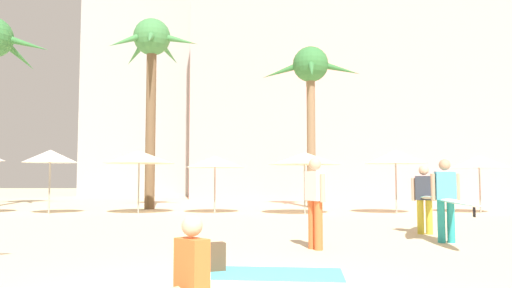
% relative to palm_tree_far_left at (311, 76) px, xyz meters
% --- Properties ---
extents(hotel_pink, '(22.90, 10.87, 16.98)m').
position_rel_palm_tree_far_left_xyz_m(hotel_pink, '(4.46, 13.28, 2.30)').
color(hotel_pink, pink).
rests_on(hotel_pink, ground).
extents(hotel_tower_gray, '(16.99, 9.89, 25.31)m').
position_rel_palm_tree_far_left_xyz_m(hotel_tower_gray, '(-7.97, 18.71, 6.47)').
color(hotel_tower_gray, '#A8A8A3').
rests_on(hotel_tower_gray, ground).
extents(palm_tree_far_left, '(4.74, 4.57, 7.63)m').
position_rel_palm_tree_far_left_xyz_m(palm_tree_far_left, '(0.00, 0.00, 0.00)').
color(palm_tree_far_left, '#896B4C').
rests_on(palm_tree_far_left, ground).
extents(palm_tree_left, '(3.91, 4.23, 8.59)m').
position_rel_palm_tree_far_left_xyz_m(palm_tree_left, '(-7.29, -1.31, 0.71)').
color(palm_tree_left, brown).
rests_on(palm_tree_left, ground).
extents(cafe_umbrella_0, '(2.73, 2.73, 2.44)m').
position_rel_palm_tree_far_left_xyz_m(cafe_umbrella_0, '(-7.09, -3.94, -4.00)').
color(cafe_umbrella_0, gray).
rests_on(cafe_umbrella_0, ground).
extents(cafe_umbrella_1, '(2.71, 2.71, 2.36)m').
position_rel_palm_tree_far_left_xyz_m(cafe_umbrella_1, '(-0.66, -4.26, -4.07)').
color(cafe_umbrella_1, gray).
rests_on(cafe_umbrella_1, ground).
extents(cafe_umbrella_2, '(2.24, 2.24, 2.26)m').
position_rel_palm_tree_far_left_xyz_m(cafe_umbrella_2, '(6.28, -3.49, -4.18)').
color(cafe_umbrella_2, gray).
rests_on(cafe_umbrella_2, ground).
extents(cafe_umbrella_3, '(2.37, 2.37, 2.46)m').
position_rel_palm_tree_far_left_xyz_m(cafe_umbrella_3, '(2.91, -3.84, -3.99)').
color(cafe_umbrella_3, gray).
rests_on(cafe_umbrella_3, ground).
extents(cafe_umbrella_5, '(2.28, 2.28, 2.24)m').
position_rel_palm_tree_far_left_xyz_m(cafe_umbrella_5, '(-4.13, -3.83, -4.18)').
color(cafe_umbrella_5, gray).
rests_on(cafe_umbrella_5, ground).
extents(cafe_umbrella_6, '(2.04, 2.04, 2.46)m').
position_rel_palm_tree_far_left_xyz_m(cafe_umbrella_6, '(-10.45, -4.26, -3.98)').
color(cafe_umbrella_6, gray).
rests_on(cafe_umbrella_6, ground).
extents(beach_towel, '(2.03, 1.12, 0.01)m').
position_rel_palm_tree_far_left_xyz_m(beach_towel, '(-2.05, -15.72, -6.18)').
color(beach_towel, '#4CC6D6').
rests_on(beach_towel, ground).
extents(backpack, '(0.35, 0.32, 0.42)m').
position_rel_palm_tree_far_left_xyz_m(backpack, '(-2.92, -15.54, -5.99)').
color(backpack, brown).
rests_on(backpack, ground).
extents(person_far_right, '(1.37, 3.08, 1.68)m').
position_rel_palm_tree_far_left_xyz_m(person_far_right, '(1.75, -10.85, -5.28)').
color(person_far_right, gold).
rests_on(person_far_right, ground).
extents(person_mid_left, '(0.95, 0.94, 0.95)m').
position_rel_palm_tree_far_left_xyz_m(person_mid_left, '(-3.11, -17.36, -5.86)').
color(person_mid_left, '#D1A889').
rests_on(person_mid_left, ground).
extents(person_far_left, '(0.61, 3.15, 1.77)m').
position_rel_palm_tree_far_left_xyz_m(person_far_left, '(1.68, -12.43, -5.25)').
color(person_far_left, teal).
rests_on(person_far_left, ground).
extents(person_mid_right, '(0.39, 0.57, 1.76)m').
position_rel_palm_tree_far_left_xyz_m(person_mid_right, '(-1.20, -13.32, -5.22)').
color(person_mid_right, orange).
rests_on(person_mid_right, ground).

